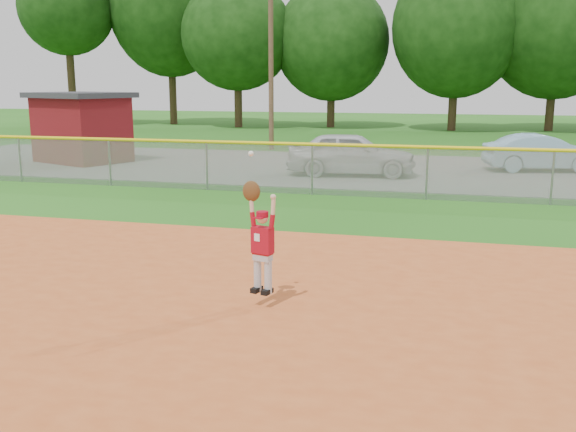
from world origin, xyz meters
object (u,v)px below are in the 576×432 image
object	(u,v)px
car_blue	(542,153)
ballplayer	(261,238)
car_white_a	(351,153)
utility_shed	(82,127)

from	to	relation	value
car_blue	ballplayer	distance (m)	17.69
car_white_a	car_blue	bearing A→B (deg)	-73.25
car_white_a	utility_shed	world-z (taller)	utility_shed
car_blue	ballplayer	size ratio (longest dim) A/B	1.97
car_blue	ballplayer	bearing A→B (deg)	148.02
ballplayer	car_blue	bearing A→B (deg)	70.50
utility_shed	ballplayer	distance (m)	19.32
car_blue	car_white_a	bearing A→B (deg)	100.28
car_blue	utility_shed	world-z (taller)	utility_shed
car_white_a	ballplayer	xyz separation A→B (m)	(0.82, -13.85, 0.27)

